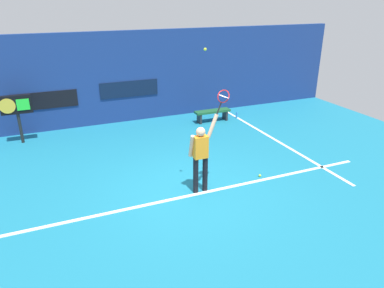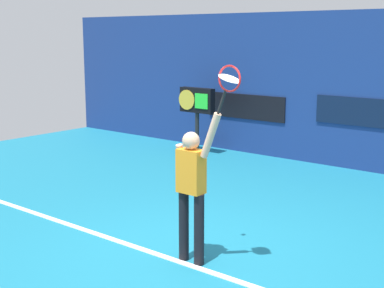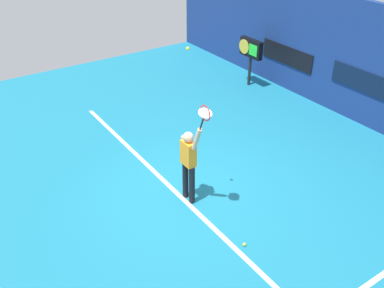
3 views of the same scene
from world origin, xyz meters
name	(u,v)px [view 2 (image 2 of 3)]	position (x,y,z in m)	size (l,w,h in m)	color
ground_plane	(186,252)	(0.00, 0.00, 0.00)	(18.00, 18.00, 0.00)	teal
back_wall	(368,92)	(0.00, 5.96, 1.68)	(18.00, 0.20, 3.37)	navy
sponsor_banner_center	(365,112)	(0.00, 5.84, 1.26)	(2.20, 0.03, 0.60)	#0C1933
sponsor_banner_portside	(245,107)	(-3.00, 5.84, 1.14)	(2.20, 0.03, 0.60)	black
court_baseline	(171,259)	(0.00, -0.30, 0.01)	(10.00, 0.10, 0.01)	white
tennis_player	(192,186)	(0.25, -0.19, 1.01)	(0.69, 0.31, 1.97)	black
tennis_racket	(229,81)	(0.80, -0.20, 2.34)	(0.41, 0.27, 0.62)	black
scoreboard_clock	(197,103)	(-3.87, 5.02, 1.24)	(0.96, 0.20, 1.60)	black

